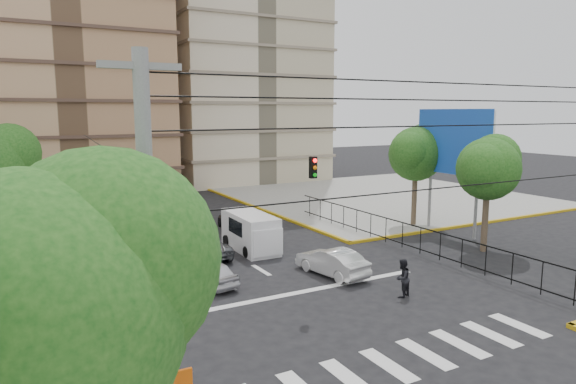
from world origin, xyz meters
TOP-DOWN VIEW (x-y plane):
  - ground at (0.00, 0.00)m, footprint 160.00×160.00m
  - sidewalk_ne at (20.00, 20.00)m, footprint 26.00×26.00m
  - crosswalk_stripes at (0.00, -6.00)m, footprint 12.00×2.40m
  - stop_line at (0.00, 1.20)m, footprint 13.00×0.40m
  - park_fence at (9.00, 4.50)m, footprint 0.10×22.50m
  - billboard at (14.45, 6.00)m, footprint 0.36×6.20m
  - tree_sw_near at (-10.90, -9.99)m, footprint 5.63×4.60m
  - tree_park_a at (13.08, 2.01)m, footprint 4.41×3.60m
  - tree_park_c at (14.09, 9.01)m, footprint 4.65×3.80m
  - traffic_light_nw at (-7.80, 7.80)m, footprint 0.28×0.22m
  - traffic_light_hanging at (0.00, -2.04)m, footprint 18.00×9.12m
  - utility_pole_sw at (-9.00, -9.00)m, footprint 1.40×0.28m
  - van_right_lane at (1.21, 8.68)m, footprint 2.04×4.84m
  - van_left_lane at (-2.39, 20.68)m, footprint 1.94×4.53m
  - car_silver_front_left at (-3.12, 4.12)m, footprint 1.96×3.75m
  - car_white_front_right at (2.75, 2.60)m, footprint 2.07×4.31m
  - car_grey_mid_left at (-1.94, 8.68)m, footprint 2.49×4.71m
  - car_silver_rear_left at (-2.38, 15.74)m, footprint 2.16×5.01m
  - car_darkgrey_mid_right at (2.43, 13.97)m, footprint 2.26×4.52m
  - car_white_rear_right at (1.35, 21.73)m, footprint 1.41×3.89m
  - pedestrian_crosswalk at (3.75, -1.46)m, footprint 1.01×0.90m

SIDE VIEW (x-z plane):
  - ground at x=0.00m, z-range 0.00..0.00m
  - park_fence at x=9.00m, z-range -0.83..0.83m
  - crosswalk_stripes at x=0.00m, z-range 0.00..0.01m
  - stop_line at x=0.00m, z-range 0.00..0.01m
  - sidewalk_ne at x=20.00m, z-range 0.00..0.15m
  - car_silver_front_left at x=-3.12m, z-range 0.00..1.22m
  - car_grey_mid_left at x=-1.94m, z-range 0.00..1.26m
  - car_white_rear_right at x=1.35m, z-range 0.00..1.27m
  - car_white_front_right at x=2.75m, z-range 0.00..1.36m
  - car_silver_rear_left at x=-2.38m, z-range 0.00..1.43m
  - car_darkgrey_mid_right at x=2.43m, z-range 0.00..1.48m
  - pedestrian_crosswalk at x=3.75m, z-range 0.00..1.71m
  - van_left_lane at x=-2.39m, z-range -0.03..2.01m
  - van_right_lane at x=1.21m, z-range -0.03..2.13m
  - traffic_light_nw at x=-7.80m, z-range 0.91..5.31m
  - utility_pole_sw at x=-9.00m, z-range 0.27..9.27m
  - tree_park_a at x=13.08m, z-range 1.60..8.42m
  - tree_sw_near at x=-10.90m, z-range 1.48..9.06m
  - tree_park_c at x=14.09m, z-range 1.71..8.96m
  - traffic_light_hanging at x=0.00m, z-range 5.44..6.36m
  - billboard at x=14.45m, z-range 1.95..10.05m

